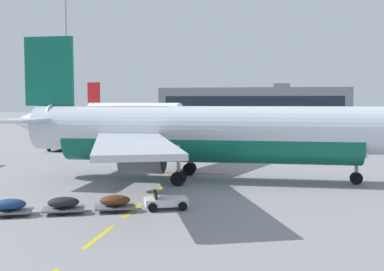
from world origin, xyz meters
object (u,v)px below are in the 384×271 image
(airliner_far_center, at_px, (131,111))
(fuel_service_truck, at_px, (63,137))
(airliner_foreground, at_px, (201,133))
(ground_power_truck, at_px, (319,142))
(baggage_train, at_px, (90,203))
(apron_light_mast_near, at_px, (66,41))

(airliner_far_center, xyz_separation_m, fuel_service_truck, (10.93, -66.90, -2.28))
(airliner_far_center, distance_m, fuel_service_truck, 67.83)
(airliner_foreground, xyz_separation_m, fuel_service_truck, (-22.50, 21.52, -2.30))
(ground_power_truck, xyz_separation_m, baggage_train, (-16.26, -33.11, -1.11))
(baggage_train, relative_size, apron_light_mast_near, 0.41)
(ground_power_truck, bearing_deg, fuel_service_truck, 178.62)
(airliner_foreground, height_order, apron_light_mast_near, apron_light_mast_near)
(fuel_service_truck, bearing_deg, baggage_train, -62.43)
(airliner_foreground, xyz_separation_m, apron_light_mast_near, (-29.27, 37.77, 13.01))
(fuel_service_truck, relative_size, ground_power_truck, 1.01)
(airliner_far_center, bearing_deg, fuel_service_truck, -80.72)
(airliner_far_center, distance_m, baggage_train, 104.87)
(fuel_service_truck, xyz_separation_m, ground_power_truck, (33.98, -0.82, 0.00))
(airliner_foreground, height_order, ground_power_truck, airliner_foreground)
(airliner_far_center, relative_size, ground_power_truck, 4.66)
(airliner_foreground, distance_m, airliner_far_center, 94.53)
(airliner_foreground, height_order, baggage_train, airliner_foreground)
(airliner_foreground, relative_size, apron_light_mast_near, 1.26)
(airliner_far_center, bearing_deg, airliner_foreground, -69.29)
(ground_power_truck, bearing_deg, baggage_train, -116.16)
(fuel_service_truck, distance_m, apron_light_mast_near, 23.33)
(airliner_foreground, relative_size, fuel_service_truck, 4.74)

